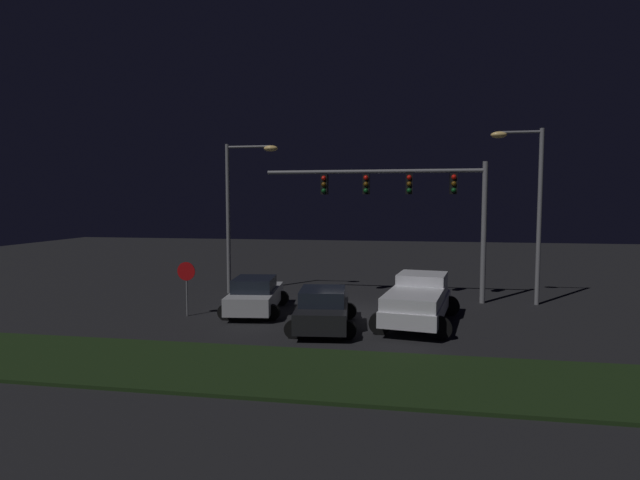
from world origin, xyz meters
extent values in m
plane|color=black|center=(0.00, 0.00, 0.00)|extent=(80.00, 80.00, 0.00)
cube|color=black|center=(0.00, -7.54, 0.05)|extent=(26.10, 4.08, 0.10)
cube|color=silver|center=(2.88, -1.36, 0.68)|extent=(2.86, 5.66, 0.55)
cube|color=silver|center=(3.08, -0.19, 1.38)|extent=(2.13, 2.18, 0.85)
cube|color=black|center=(3.08, -0.19, 1.50)|extent=(1.99, 1.79, 0.51)
cube|color=silver|center=(2.70, -2.43, 1.18)|extent=(2.39, 3.30, 0.45)
cylinder|color=black|center=(2.18, 0.72, 0.40)|extent=(0.80, 0.22, 0.80)
cylinder|color=black|center=(4.22, 0.39, 0.40)|extent=(0.80, 0.22, 0.80)
cylinder|color=black|center=(1.55, -3.11, 0.40)|extent=(0.80, 0.22, 0.80)
cylinder|color=black|center=(3.58, -3.45, 0.40)|extent=(0.80, 0.22, 0.80)
cube|color=#B7B7BC|center=(-3.85, -0.37, 0.61)|extent=(2.30, 4.58, 0.70)
cube|color=black|center=(-3.82, -0.62, 1.23)|extent=(1.82, 2.17, 0.55)
cylinder|color=black|center=(-4.94, 1.01, 0.32)|extent=(0.64, 0.22, 0.64)
cylinder|color=black|center=(-3.12, 1.22, 0.32)|extent=(0.64, 0.22, 0.64)
cylinder|color=black|center=(-4.59, -1.96, 0.32)|extent=(0.64, 0.22, 0.64)
cylinder|color=black|center=(-2.77, -1.75, 0.32)|extent=(0.64, 0.22, 0.64)
cube|color=black|center=(-0.59, -2.54, 0.61)|extent=(2.23, 4.56, 0.70)
cube|color=black|center=(-0.56, -2.79, 1.23)|extent=(1.79, 2.15, 0.55)
cylinder|color=black|center=(-1.65, -1.15, 0.32)|extent=(0.64, 0.22, 0.64)
cylinder|color=black|center=(0.18, -0.96, 0.32)|extent=(0.64, 0.22, 0.64)
cylinder|color=black|center=(-1.35, -4.12, 0.32)|extent=(0.64, 0.22, 0.64)
cylinder|color=black|center=(0.48, -3.94, 0.32)|extent=(0.64, 0.22, 0.64)
cylinder|color=slate|center=(5.92, 3.24, 3.25)|extent=(0.24, 0.24, 6.50)
cylinder|color=slate|center=(0.82, 3.24, 6.10)|extent=(10.20, 0.18, 0.18)
cube|color=black|center=(4.52, 3.24, 5.50)|extent=(0.32, 0.44, 0.95)
sphere|color=red|center=(4.52, 3.01, 5.80)|extent=(0.22, 0.22, 0.22)
sphere|color=#59380A|center=(4.52, 3.01, 5.50)|extent=(0.22, 0.22, 0.22)
sphere|color=#0C4719|center=(4.52, 3.01, 5.20)|extent=(0.22, 0.22, 0.22)
cube|color=black|center=(2.52, 3.24, 5.50)|extent=(0.32, 0.44, 0.95)
sphere|color=red|center=(2.52, 3.01, 5.80)|extent=(0.22, 0.22, 0.22)
sphere|color=#59380A|center=(2.52, 3.01, 5.50)|extent=(0.22, 0.22, 0.22)
sphere|color=#0C4719|center=(2.52, 3.01, 5.20)|extent=(0.22, 0.22, 0.22)
cube|color=black|center=(0.52, 3.24, 5.50)|extent=(0.32, 0.44, 0.95)
sphere|color=red|center=(0.52, 3.01, 5.80)|extent=(0.22, 0.22, 0.22)
sphere|color=#59380A|center=(0.52, 3.01, 5.50)|extent=(0.22, 0.22, 0.22)
sphere|color=#0C4719|center=(0.52, 3.01, 5.20)|extent=(0.22, 0.22, 0.22)
cube|color=black|center=(-1.48, 3.24, 5.50)|extent=(0.32, 0.44, 0.95)
sphere|color=red|center=(-1.48, 3.01, 5.80)|extent=(0.22, 0.22, 0.22)
sphere|color=#59380A|center=(-1.48, 3.01, 5.50)|extent=(0.22, 0.22, 0.22)
sphere|color=#0C4719|center=(-1.48, 3.01, 5.20)|extent=(0.22, 0.22, 0.22)
cylinder|color=slate|center=(-6.51, 3.68, 3.78)|extent=(0.20, 0.20, 7.56)
cylinder|color=slate|center=(-5.38, 3.68, 7.41)|extent=(2.26, 0.12, 0.12)
ellipsoid|color=#F9CC72|center=(-4.25, 3.68, 7.31)|extent=(0.70, 0.44, 0.30)
cylinder|color=slate|center=(8.31, 3.28, 3.97)|extent=(0.20, 0.20, 7.93)
cylinder|color=slate|center=(7.39, 3.28, 7.78)|extent=(1.84, 0.12, 0.12)
ellipsoid|color=#F9CC72|center=(6.47, 3.28, 7.68)|extent=(0.70, 0.44, 0.30)
cylinder|color=slate|center=(-6.40, -1.56, 1.10)|extent=(0.07, 0.07, 2.20)
cylinder|color=#B20C0F|center=(-6.40, -1.59, 1.85)|extent=(0.76, 0.03, 0.76)
camera|label=1|loc=(2.40, -20.57, 4.65)|focal=28.12mm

